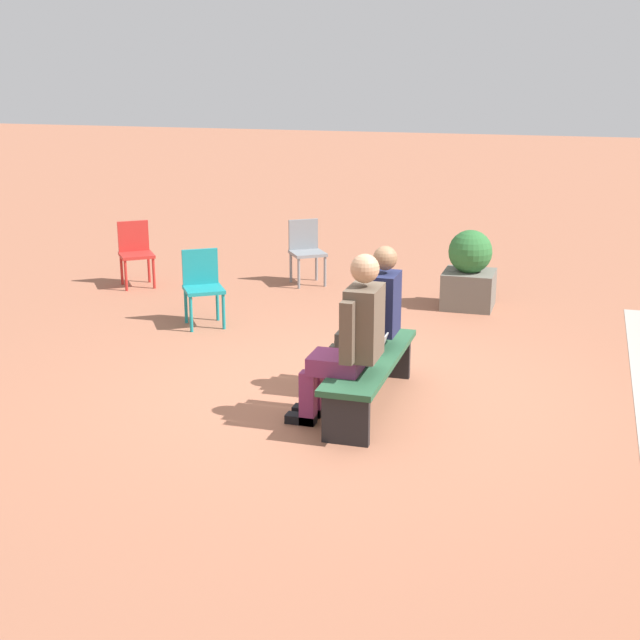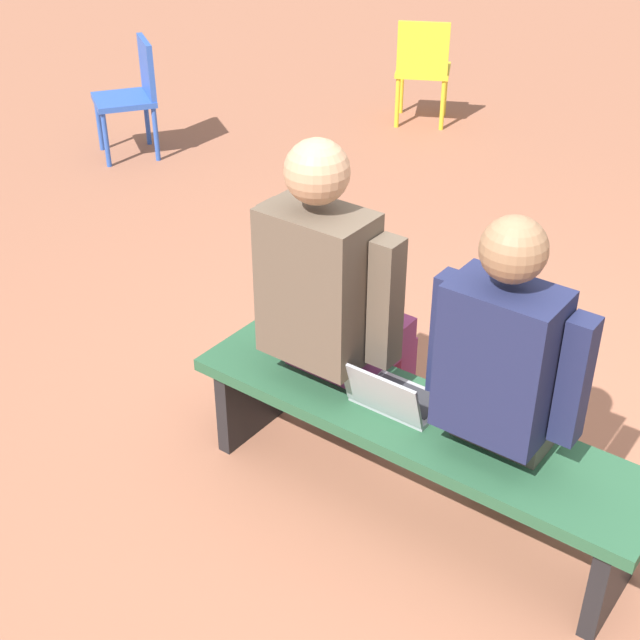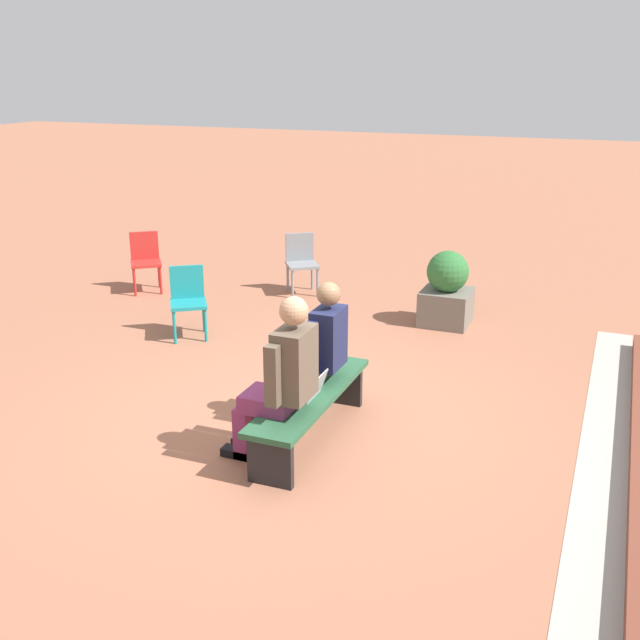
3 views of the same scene
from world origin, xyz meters
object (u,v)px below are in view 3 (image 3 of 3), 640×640
object	(u,v)px
bench	(310,402)
laptop	(308,391)
person_adult	(282,376)
planter	(447,291)
plastic_chair_foreground	(188,297)
plastic_chair_mid_courtyard	(301,260)
plastic_chair_near_bench_left	(145,258)
person_student	(317,349)

from	to	relation	value
bench	laptop	bearing A→B (deg)	7.83
person_adult	planter	distance (m)	3.94
bench	plastic_chair_foreground	size ratio (longest dim) A/B	2.14
plastic_chair_mid_courtyard	laptop	bearing A→B (deg)	24.22
plastic_chair_mid_courtyard	plastic_chair_near_bench_left	world-z (taller)	same
laptop	plastic_chair_mid_courtyard	world-z (taller)	plastic_chair_mid_courtyard
plastic_chair_mid_courtyard	plastic_chair_foreground	world-z (taller)	same
plastic_chair_mid_courtyard	plastic_chair_near_bench_left	size ratio (longest dim) A/B	1.00
person_adult	plastic_chair_foreground	distance (m)	3.29
person_adult	laptop	xyz separation A→B (m)	(-0.33, 0.08, -0.25)
plastic_chair_mid_courtyard	planter	world-z (taller)	planter
bench	plastic_chair_near_bench_left	bearing A→B (deg)	-129.97
laptop	plastic_chair_near_bench_left	bearing A→B (deg)	-130.62
person_adult	planter	world-z (taller)	person_adult
plastic_chair_near_bench_left	plastic_chair_foreground	distance (m)	2.13
bench	person_student	distance (m)	0.49
planter	plastic_chair_foreground	bearing A→B (deg)	-60.15
person_adult	plastic_chair_foreground	world-z (taller)	person_adult
bench	laptop	distance (m)	0.17
plastic_chair_near_bench_left	plastic_chair_foreground	xyz separation A→B (m)	(1.43, 1.59, 0.00)
plastic_chair_mid_courtyard	plastic_chair_foreground	xyz separation A→B (m)	(2.18, -0.52, 0.00)
bench	person_adult	size ratio (longest dim) A/B	1.26
plastic_chair_foreground	person_adult	bearing A→B (deg)	44.94
person_student	planter	xyz separation A→B (m)	(-3.17, 0.44, -0.28)
bench	laptop	xyz separation A→B (m)	(0.09, 0.01, 0.15)
laptop	plastic_chair_mid_courtyard	size ratio (longest dim) A/B	0.38
person_student	plastic_chair_near_bench_left	bearing A→B (deg)	-127.66
person_student	person_adult	xyz separation A→B (m)	(0.73, -0.00, 0.03)
person_student	laptop	size ratio (longest dim) A/B	4.21
bench	person_adult	world-z (taller)	person_adult
plastic_chair_foreground	planter	world-z (taller)	planter
bench	plastic_chair_mid_courtyard	world-z (taller)	plastic_chair_mid_courtyard
person_adult	planter	bearing A→B (deg)	173.49
plastic_chair_mid_courtyard	planter	size ratio (longest dim) A/B	0.89
person_adult	plastic_chair_near_bench_left	size ratio (longest dim) A/B	1.70
planter	laptop	bearing A→B (deg)	-5.77
person_adult	plastic_chair_foreground	bearing A→B (deg)	-135.06
person_student	plastic_chair_near_bench_left	xyz separation A→B (m)	(-3.02, -3.91, -0.24)
planter	bench	bearing A→B (deg)	-6.11
laptop	plastic_chair_mid_courtyard	xyz separation A→B (m)	(-4.17, -1.88, -0.02)
plastic_chair_mid_courtyard	plastic_chair_foreground	distance (m)	2.24
bench	plastic_chair_mid_courtyard	bearing A→B (deg)	-155.46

